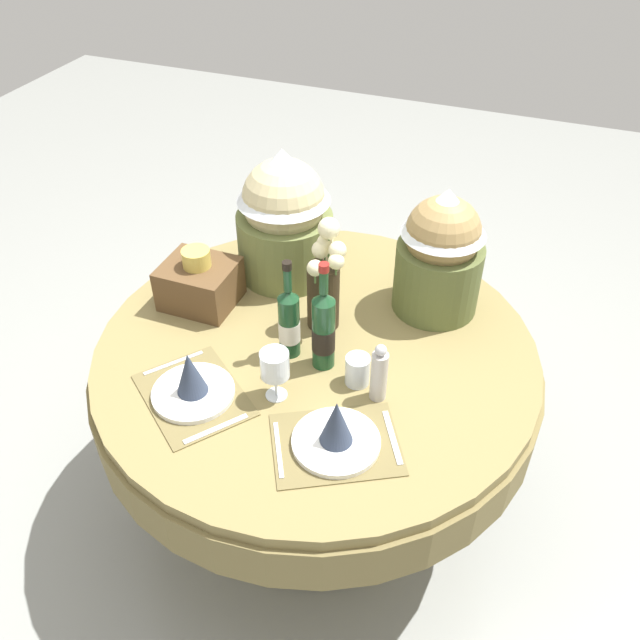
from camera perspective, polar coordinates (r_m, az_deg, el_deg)
The scene contains 13 objects.
ground at distance 2.67m, azimuth -0.28°, elevation -14.38°, with size 8.00×8.00×0.00m, color gray.
dining_table at distance 2.20m, azimuth -0.33°, elevation -4.84°, with size 1.42×1.42×0.75m.
place_setting_left at distance 1.96m, azimuth -10.84°, elevation -5.36°, with size 0.43×0.41×0.16m.
place_setting_right at distance 1.80m, azimuth 1.39°, elevation -9.57°, with size 0.42×0.39×0.16m.
flower_vase at distance 2.09m, azimuth 0.38°, elevation 3.27°, with size 0.13×0.17×0.39m.
wine_bottle_left at distance 1.96m, azimuth 0.30°, elevation -0.78°, with size 0.07×0.07×0.37m.
wine_bottle_centre at distance 2.01m, azimuth -2.65°, elevation -0.14°, with size 0.07×0.07×0.34m.
wine_glass_left at distance 1.88m, azimuth -3.87°, elevation -3.88°, with size 0.08×0.08×0.16m.
tumbler_near_right at distance 1.97m, azimuth 3.21°, elevation -4.28°, with size 0.07×0.07×0.09m, color silver.
pepper_mill at distance 1.90m, azimuth 5.04°, elevation -4.59°, with size 0.05×0.05×0.20m.
gift_tub_back_left at distance 2.30m, azimuth -3.07°, elevation 9.24°, with size 0.33×0.33×0.48m.
gift_tub_back_right at distance 2.17m, azimuth 10.26°, elevation 6.10°, with size 0.28×0.28×0.44m.
woven_basket_side_left at distance 2.28m, azimuth -10.20°, elevation 3.18°, with size 0.24×0.21×0.21m.
Camera 1 is at (0.58, -1.47, 2.15)m, focal length 37.64 mm.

